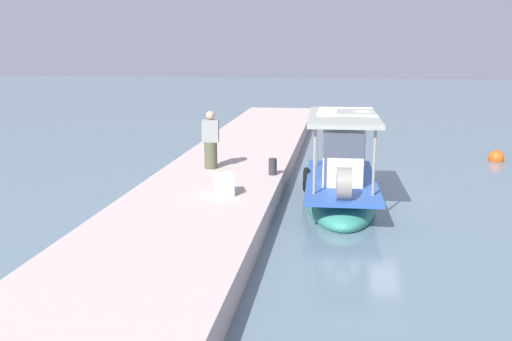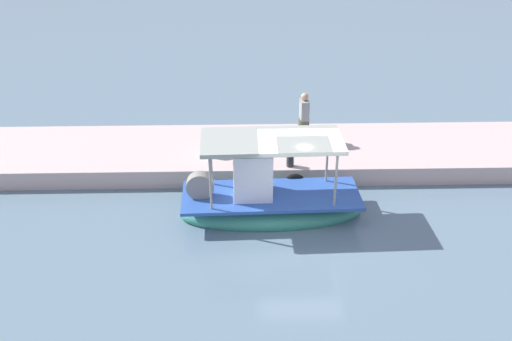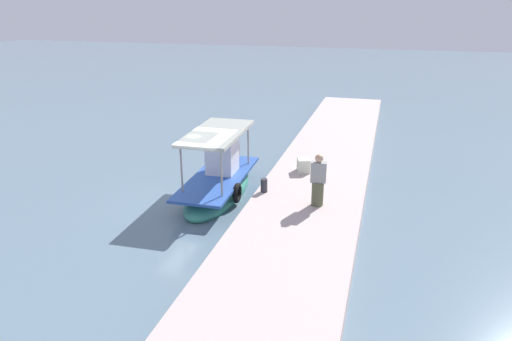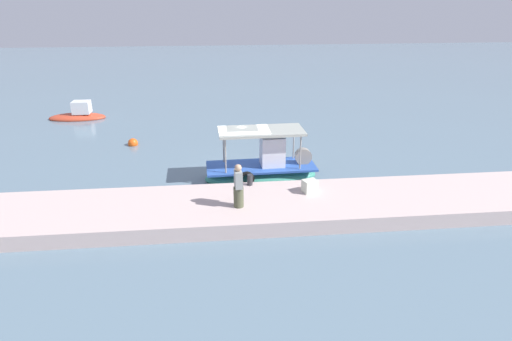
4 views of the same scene
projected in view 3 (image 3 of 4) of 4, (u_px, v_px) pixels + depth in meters
ground_plane at (197, 201)px, 17.45m from camera, size 120.00×120.00×0.00m
dock_quay at (307, 206)px, 16.28m from camera, size 36.00×3.76×0.62m
main_fishing_boat at (219, 181)px, 18.00m from camera, size 5.48×2.14×2.85m
fisherman_near_bollard at (318, 182)px, 15.37m from camera, size 0.42×0.52×1.77m
mooring_bollard at (264, 185)px, 16.64m from camera, size 0.24×0.24×0.48m
cargo_crate at (303, 165)px, 18.59m from camera, size 0.70×0.63×0.53m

